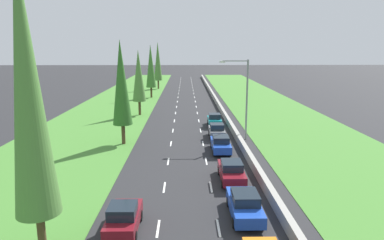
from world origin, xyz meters
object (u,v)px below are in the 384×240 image
(street_light_mast, at_px, (244,94))
(teal_hatchback_right_lane, at_px, (214,120))
(maroon_sedan_right_lane, at_px, (231,171))
(poplar_tree_nearest, at_px, (27,86))
(grey_hatchback_right_lane, at_px, (217,131))
(blue_sedan_right_lane_fourth, at_px, (221,144))
(maroon_hatchback_left_lane, at_px, (124,218))
(poplar_tree_fifth, at_px, (158,61))
(poplar_tree_third, at_px, (139,76))
(blue_sedan_right_lane, at_px, (245,205))
(poplar_tree_second, at_px, (121,83))
(poplar_tree_fourth, at_px, (151,66))

(street_light_mast, bearing_deg, teal_hatchback_right_lane, 110.73)
(maroon_sedan_right_lane, distance_m, poplar_tree_nearest, 16.30)
(grey_hatchback_right_lane, bearing_deg, maroon_sedan_right_lane, -90.13)
(poplar_tree_nearest, xyz_separation_m, street_light_mast, (13.75, 21.85, -3.27))
(blue_sedan_right_lane_fourth, xyz_separation_m, grey_hatchback_right_lane, (0.09, 5.40, 0.02))
(maroon_hatchback_left_lane, bearing_deg, poplar_tree_fifth, 92.80)
(poplar_tree_third, bearing_deg, blue_sedan_right_lane, -72.07)
(maroon_sedan_right_lane, bearing_deg, maroon_hatchback_left_lane, -133.50)
(poplar_tree_second, distance_m, poplar_tree_fifth, 51.33)
(teal_hatchback_right_lane, relative_size, poplar_tree_nearest, 0.26)
(maroon_sedan_right_lane, bearing_deg, grey_hatchback_right_lane, 89.87)
(poplar_tree_fourth, bearing_deg, blue_sedan_right_lane, -78.37)
(blue_sedan_right_lane, bearing_deg, poplar_tree_fifth, 98.80)
(maroon_hatchback_left_lane, relative_size, poplar_tree_third, 0.39)
(blue_sedan_right_lane_fourth, height_order, grey_hatchback_right_lane, grey_hatchback_right_lane)
(teal_hatchback_right_lane, relative_size, street_light_mast, 0.43)
(grey_hatchback_right_lane, xyz_separation_m, poplar_tree_fifth, (-10.51, 48.96, 6.10))
(poplar_tree_second, bearing_deg, maroon_hatchback_left_lane, -80.01)
(blue_sedan_right_lane, xyz_separation_m, maroon_sedan_right_lane, (-0.04, 5.84, 0.00))
(teal_hatchback_right_lane, distance_m, poplar_tree_fourth, 29.81)
(grey_hatchback_right_lane, relative_size, poplar_tree_fifth, 0.33)
(blue_sedan_right_lane, bearing_deg, blue_sedan_right_lane_fourth, 90.43)
(teal_hatchback_right_lane, bearing_deg, blue_sedan_right_lane, -90.52)
(grey_hatchback_right_lane, bearing_deg, poplar_tree_nearest, -115.63)
(teal_hatchback_right_lane, bearing_deg, grey_hatchback_right_lane, -92.25)
(poplar_tree_second, bearing_deg, grey_hatchback_right_lane, 12.92)
(maroon_hatchback_left_lane, height_order, poplar_tree_fifth, poplar_tree_fifth)
(poplar_tree_second, bearing_deg, blue_sedan_right_lane_fourth, -16.49)
(poplar_tree_third, height_order, poplar_tree_fourth, poplar_tree_fourth)
(poplar_tree_second, height_order, street_light_mast, poplar_tree_second)
(poplar_tree_nearest, xyz_separation_m, poplar_tree_fourth, (0.10, 55.94, -1.95))
(grey_hatchback_right_lane, bearing_deg, blue_sedan_right_lane, -89.96)
(maroon_sedan_right_lane, height_order, maroon_hatchback_left_lane, maroon_hatchback_left_lane)
(blue_sedan_right_lane_fourth, height_order, maroon_hatchback_left_lane, maroon_hatchback_left_lane)
(poplar_tree_fifth, xyz_separation_m, street_light_mast, (13.39, -49.76, -1.71))
(poplar_tree_nearest, relative_size, poplar_tree_third, 1.49)
(blue_sedan_right_lane, xyz_separation_m, blue_sedan_right_lane_fourth, (-0.10, 13.64, 0.00))
(teal_hatchback_right_lane, bearing_deg, maroon_sedan_right_lane, -90.81)
(maroon_sedan_right_lane, bearing_deg, poplar_tree_fourth, 103.00)
(poplar_tree_third, bearing_deg, street_light_mast, -47.62)
(poplar_tree_second, relative_size, poplar_tree_fourth, 1.01)
(blue_sedan_right_lane, xyz_separation_m, poplar_tree_fourth, (-10.77, 52.33, 5.74))
(maroon_sedan_right_lane, height_order, blue_sedan_right_lane_fourth, same)
(poplar_tree_fourth, xyz_separation_m, poplar_tree_fifth, (0.25, 15.67, 0.38))
(grey_hatchback_right_lane, distance_m, poplar_tree_nearest, 26.26)
(poplar_tree_second, xyz_separation_m, poplar_tree_third, (-0.38, 16.47, -0.57))
(grey_hatchback_right_lane, distance_m, poplar_tree_third, 18.46)
(street_light_mast, bearing_deg, poplar_tree_third, 132.38)
(maroon_hatchback_left_lane, distance_m, teal_hatchback_right_lane, 27.83)
(blue_sedan_right_lane, distance_m, poplar_tree_fourth, 53.74)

